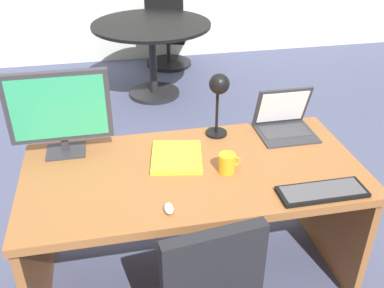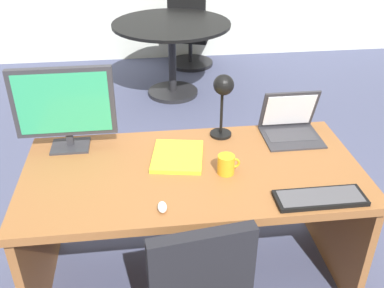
% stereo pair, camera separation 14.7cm
% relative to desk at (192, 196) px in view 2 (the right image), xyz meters
% --- Properties ---
extents(ground, '(12.00, 12.00, 0.00)m').
position_rel_desk_xyz_m(ground, '(0.00, 1.45, -0.54)').
color(ground, '#474C6B').
extents(desk, '(1.68, 0.82, 0.74)m').
position_rel_desk_xyz_m(desk, '(0.00, 0.00, 0.00)').
color(desk, brown).
rests_on(desk, ground).
extents(monitor, '(0.51, 0.16, 0.45)m').
position_rel_desk_xyz_m(monitor, '(-0.63, 0.24, 0.45)').
color(monitor, '#2D2D33').
rests_on(monitor, desk).
extents(laptop, '(0.31, 0.28, 0.26)m').
position_rel_desk_xyz_m(laptop, '(0.58, 0.25, 0.28)').
color(laptop, '#2D2D33').
rests_on(laptop, desk).
extents(keyboard, '(0.41, 0.14, 0.02)m').
position_rel_desk_xyz_m(keyboard, '(0.53, -0.36, 0.21)').
color(keyboard, black).
rests_on(keyboard, desk).
extents(mouse, '(0.04, 0.07, 0.03)m').
position_rel_desk_xyz_m(mouse, '(-0.17, -0.35, 0.22)').
color(mouse, silver).
rests_on(mouse, desk).
extents(desk_lamp, '(0.12, 0.14, 0.37)m').
position_rel_desk_xyz_m(desk_lamp, '(0.20, 0.25, 0.47)').
color(desk_lamp, black).
rests_on(desk_lamp, desk).
extents(book, '(0.30, 0.34, 0.02)m').
position_rel_desk_xyz_m(book, '(-0.07, 0.06, 0.21)').
color(book, yellow).
rests_on(book, desk).
extents(coffee_mug, '(0.11, 0.08, 0.10)m').
position_rel_desk_xyz_m(coffee_mug, '(0.16, -0.10, 0.25)').
color(coffee_mug, orange).
rests_on(coffee_mug, desk).
extents(meeting_table, '(1.19, 1.19, 0.77)m').
position_rel_desk_xyz_m(meeting_table, '(0.10, 2.53, 0.04)').
color(meeting_table, black).
rests_on(meeting_table, ground).
extents(meeting_chair_near, '(0.58, 0.60, 0.89)m').
position_rel_desk_xyz_m(meeting_chair_near, '(0.38, 3.35, -0.19)').
color(meeting_chair_near, black).
rests_on(meeting_chair_near, ground).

